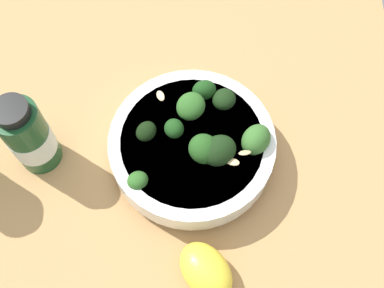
% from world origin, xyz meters
% --- Properties ---
extents(ground_plane, '(0.71, 0.71, 0.04)m').
position_xyz_m(ground_plane, '(0.00, 0.00, -0.02)').
color(ground_plane, tan).
extents(bowl_of_broccoli, '(0.22, 0.23, 0.09)m').
position_xyz_m(bowl_of_broccoli, '(0.01, -0.05, 0.04)').
color(bowl_of_broccoli, white).
rests_on(bowl_of_broccoli, ground_plane).
extents(lemon_wedge, '(0.10, 0.09, 0.04)m').
position_xyz_m(lemon_wedge, '(-0.16, -0.07, 0.02)').
color(lemon_wedge, yellow).
rests_on(lemon_wedge, ground_plane).
extents(bottle_tall, '(0.06, 0.06, 0.13)m').
position_xyz_m(bottle_tall, '(-0.00, 0.17, 0.06)').
color(bottle_tall, '#194723').
rests_on(bottle_tall, ground_plane).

